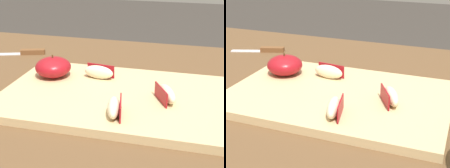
# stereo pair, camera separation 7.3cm
# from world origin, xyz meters

# --- Properties ---
(dining_table) EXTENTS (1.16, 0.85, 0.77)m
(dining_table) POSITION_xyz_m (0.00, 0.00, 0.66)
(dining_table) COLOR brown
(dining_table) RESTS_ON ground_plane
(cutting_board) EXTENTS (0.46, 0.31, 0.02)m
(cutting_board) POSITION_xyz_m (0.08, -0.04, 0.78)
(cutting_board) COLOR tan
(cutting_board) RESTS_ON dining_table
(apple_half_skin_up) EXTENTS (0.08, 0.08, 0.05)m
(apple_half_skin_up) POSITION_xyz_m (-0.08, 0.02, 0.81)
(apple_half_skin_up) COLOR maroon
(apple_half_skin_up) RESTS_ON cutting_board
(apple_wedge_back) EXTENTS (0.05, 0.07, 0.03)m
(apple_wedge_back) POSITION_xyz_m (0.19, -0.05, 0.81)
(apple_wedge_back) COLOR beige
(apple_wedge_back) RESTS_ON cutting_board
(apple_wedge_front) EXTENTS (0.04, 0.07, 0.03)m
(apple_wedge_front) POSITION_xyz_m (0.11, -0.13, 0.81)
(apple_wedge_front) COLOR beige
(apple_wedge_front) RESTS_ON cutting_board
(apple_wedge_near_knife) EXTENTS (0.07, 0.03, 0.03)m
(apple_wedge_near_knife) POSITION_xyz_m (0.03, 0.04, 0.81)
(apple_wedge_near_knife) COLOR beige
(apple_wedge_near_knife) RESTS_ON cutting_board
(paring_knife) EXTENTS (0.16, 0.07, 0.01)m
(paring_knife) POSITION_xyz_m (-0.24, 0.21, 0.78)
(paring_knife) COLOR silver
(paring_knife) RESTS_ON dining_table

